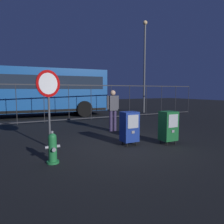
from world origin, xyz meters
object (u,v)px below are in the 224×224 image
newspaper_box_primary (168,126)px  newspaper_box_secondary (129,127)px  fire_hydrant (53,148)px  stop_sign (49,92)px  bus_near (21,90)px  pedestrian (113,108)px  street_light_near_left (145,60)px

newspaper_box_primary → newspaper_box_secondary: size_ratio=1.00×
fire_hydrant → newspaper_box_primary: (3.53, 0.09, 0.22)m
stop_sign → bus_near: (-0.22, 7.88, 0.11)m
fire_hydrant → pedestrian: size_ratio=0.45×
newspaper_box_primary → street_light_near_left: bearing=58.5°
newspaper_box_secondary → pedestrian: bearing=75.4°
fire_hydrant → street_light_near_left: size_ratio=0.11×
fire_hydrant → bus_near: bus_near is taller
bus_near → fire_hydrant: bearing=-85.6°
newspaper_box_primary → pedestrian: bearing=102.5°
street_light_near_left → stop_sign: bearing=-141.0°
stop_sign → pedestrian: size_ratio=1.34×
newspaper_box_secondary → pedestrian: (0.56, 2.15, 0.38)m
pedestrian → bus_near: bearing=114.6°
newspaper_box_secondary → street_light_near_left: street_light_near_left is taller
pedestrian → bus_near: size_ratio=0.16×
newspaper_box_secondary → street_light_near_left: bearing=51.2°
bus_near → street_light_near_left: bearing=-4.5°
newspaper_box_primary → street_light_near_left: street_light_near_left is taller
newspaper_box_secondary → street_light_near_left: (5.95, 7.40, 3.33)m
fire_hydrant → newspaper_box_secondary: 2.47m
bus_near → newspaper_box_primary: bearing=-64.5°
fire_hydrant → newspaper_box_secondary: bearing=12.6°
pedestrian → fire_hydrant: bearing=-137.7°
pedestrian → street_light_near_left: 8.09m
fire_hydrant → stop_sign: bearing=81.7°
newspaper_box_secondary → stop_sign: stop_sign is taller
pedestrian → street_light_near_left: bearing=44.2°
stop_sign → bus_near: bus_near is taller
fire_hydrant → newspaper_box_primary: bearing=1.4°
newspaper_box_primary → pedestrian: pedestrian is taller
fire_hydrant → newspaper_box_secondary: (2.40, 0.54, 0.22)m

